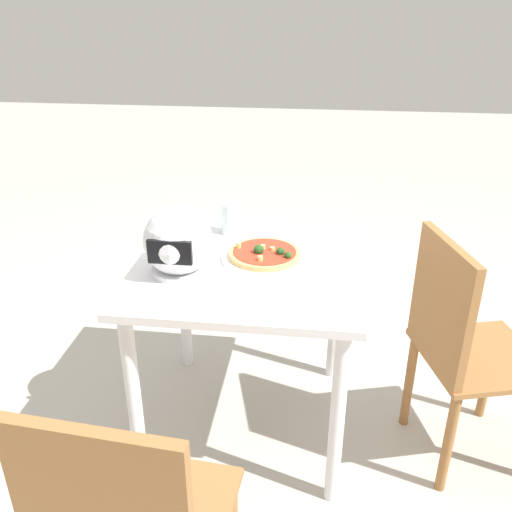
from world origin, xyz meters
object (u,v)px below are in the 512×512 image
(drinking_glass, at_px, (230,219))
(chair_side, at_px, (460,343))
(dining_table, at_px, (247,289))
(pizza, at_px, (265,254))
(motorcycle_helmet, at_px, (178,243))

(drinking_glass, bearing_deg, chair_side, 158.70)
(drinking_glass, distance_m, chair_side, 0.98)
(dining_table, distance_m, pizza, 0.15)
(chair_side, bearing_deg, pizza, -9.21)
(dining_table, xyz_separation_m, drinking_glass, (0.11, -0.26, 0.17))
(dining_table, distance_m, chair_side, 0.78)
(pizza, bearing_deg, motorcycle_helmet, 25.78)
(dining_table, bearing_deg, drinking_glass, -67.89)
(chair_side, bearing_deg, drinking_glass, -21.30)
(dining_table, relative_size, chair_side, 0.92)
(motorcycle_helmet, height_order, drinking_glass, motorcycle_helmet)
(dining_table, relative_size, motorcycle_helmet, 3.46)
(drinking_glass, relative_size, chair_side, 0.14)
(motorcycle_helmet, xyz_separation_m, drinking_glass, (-0.12, -0.36, -0.05))
(pizza, xyz_separation_m, chair_side, (-0.71, 0.11, -0.25))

